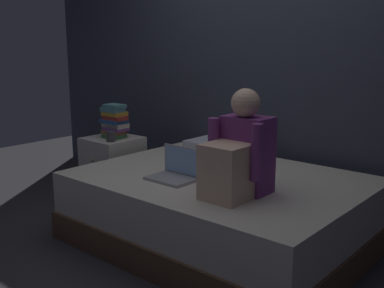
# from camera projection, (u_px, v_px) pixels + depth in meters

# --- Properties ---
(ground_plane) EXTENTS (8.00, 8.00, 0.00)m
(ground_plane) POSITION_uv_depth(u_px,v_px,m) (172.00, 247.00, 3.33)
(ground_plane) COLOR #2D2D33
(wall_back) EXTENTS (5.60, 0.10, 2.70)m
(wall_back) POSITION_uv_depth(u_px,v_px,m) (268.00, 52.00, 3.94)
(wall_back) COLOR #383D4C
(wall_back) RESTS_ON ground_plane
(bed) EXTENTS (2.00, 1.50, 0.50)m
(bed) POSITION_uv_depth(u_px,v_px,m) (220.00, 209.00, 3.38)
(bed) COLOR brown
(bed) RESTS_ON ground_plane
(nightstand) EXTENTS (0.44, 0.46, 0.59)m
(nightstand) POSITION_uv_depth(u_px,v_px,m) (113.00, 169.00, 4.27)
(nightstand) COLOR beige
(nightstand) RESTS_ON ground_plane
(person_sitting) EXTENTS (0.39, 0.44, 0.66)m
(person_sitting) POSITION_uv_depth(u_px,v_px,m) (239.00, 155.00, 2.86)
(person_sitting) COLOR #75337A
(person_sitting) RESTS_ON bed
(laptop) EXTENTS (0.32, 0.23, 0.22)m
(laptop) POSITION_uv_depth(u_px,v_px,m) (175.00, 171.00, 3.23)
(laptop) COLOR #9EA0A5
(laptop) RESTS_ON bed
(pillow) EXTENTS (0.56, 0.36, 0.13)m
(pillow) POSITION_uv_depth(u_px,v_px,m) (222.00, 149.00, 3.85)
(pillow) COLOR silver
(pillow) RESTS_ON bed
(book_stack) EXTENTS (0.24, 0.17, 0.30)m
(book_stack) POSITION_uv_depth(u_px,v_px,m) (114.00, 121.00, 4.17)
(book_stack) COLOR #387042
(book_stack) RESTS_ON nightstand
(mug) EXTENTS (0.08, 0.08, 0.09)m
(mug) POSITION_uv_depth(u_px,v_px,m) (111.00, 136.00, 4.02)
(mug) COLOR #3D3D42
(mug) RESTS_ON nightstand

